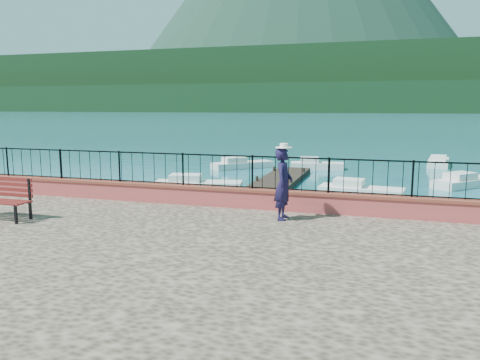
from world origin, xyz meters
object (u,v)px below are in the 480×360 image
Objects in this scene: boat_3 at (243,162)px; boat_0 at (198,182)px; boat_4 at (317,163)px; boat_5 at (439,160)px; boat_2 at (468,179)px; person at (283,184)px; boat_1 at (361,188)px.

boat_0 is at bearing -132.58° from boat_3.
boat_4 and boat_5 have the same top height.
person is at bearing -161.20° from boat_2.
boat_4 is at bearing 125.89° from boat_5.
boat_5 is (4.70, 13.28, 0.00)m from boat_1.
boat_1 and boat_3 have the same top height.
boat_2 is (13.14, 5.06, 0.00)m from boat_0.
boat_1 is at bearing -8.06° from person.
boat_3 is at bearing -175.32° from boat_4.
person is at bearing -93.87° from boat_4.
boat_1 and boat_4 have the same top height.
boat_2 and boat_5 have the same top height.
person is 0.44× the size of boat_2.
boat_2 and boat_3 have the same top height.
person is 10.61m from boat_1.
person reaches higher than boat_4.
boat_3 is at bearing 79.41° from boat_0.
boat_0 is (-6.33, 9.64, -1.75)m from person.
boat_2 is at bearing -168.86° from boat_5.
boat_5 is at bearing 77.50° from boat_1.
boat_0 is 14.08m from boat_2.
person is 0.46× the size of boat_5.
person reaches higher than boat_1.
boat_4 is (-3.28, 9.01, 0.00)m from boat_1.
boat_4 is at bearing 117.00° from boat_1.
boat_4 is (4.64, 9.71, 0.00)m from boat_0.
boat_0 is 8.54m from boat_3.
boat_4 is (-1.70, 19.35, -1.75)m from person.
boat_3 is at bearing 143.09° from boat_1.
boat_2 is 13.82m from boat_3.
boat_0 is 18.83m from boat_5.
person is at bearing 172.88° from boat_5.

